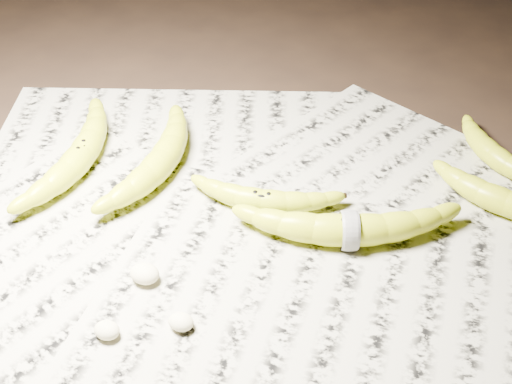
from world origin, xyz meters
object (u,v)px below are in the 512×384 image
at_px(banana_left_a, 81,153).
at_px(banana_left_b, 162,158).
at_px(banana_upper_a, 507,201).
at_px(banana_upper_b, 494,153).
at_px(banana_taped, 349,228).
at_px(banana_center, 262,198).

xyz_separation_m(banana_left_a, banana_left_b, (0.11, 0.03, 0.00)).
height_order(banana_left_b, banana_upper_a, banana_left_b).
height_order(banana_left_b, banana_upper_b, banana_left_b).
bearing_deg(banana_left_a, banana_upper_b, -74.94).
bearing_deg(banana_upper_a, banana_taped, -133.08).
relative_size(banana_left_a, banana_upper_b, 1.46).
distance_m(banana_left_a, banana_center, 0.27).
bearing_deg(banana_taped, banana_center, 149.58).
height_order(banana_taped, banana_upper_a, banana_taped).
bearing_deg(banana_upper_b, banana_upper_a, -31.97).
bearing_deg(banana_left_a, banana_upper_a, -85.54).
height_order(banana_left_a, banana_upper_a, banana_left_a).
distance_m(banana_left_b, banana_taped, 0.28).
xyz_separation_m(banana_upper_a, banana_upper_b, (-0.03, 0.10, -0.00)).
distance_m(banana_left_b, banana_upper_b, 0.47).
bearing_deg(banana_upper_b, banana_left_a, -115.79).
distance_m(banana_left_a, banana_upper_a, 0.58).
xyz_separation_m(banana_center, banana_taped, (0.12, -0.01, 0.00)).
height_order(banana_center, banana_upper_b, same).
xyz_separation_m(banana_left_b, banana_center, (0.16, -0.02, -0.00)).
distance_m(banana_upper_a, banana_upper_b, 0.11).
height_order(banana_left_a, banana_left_b, banana_left_b).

